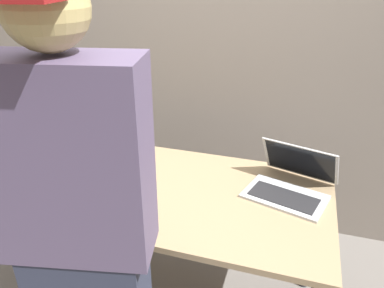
# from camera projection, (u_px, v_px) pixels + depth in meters

# --- Properties ---
(desk) EXTENTS (1.48, 0.80, 0.75)m
(desk) POSITION_uv_depth(u_px,v_px,m) (173.00, 205.00, 1.79)
(desk) COLOR #9E8460
(desk) RESTS_ON ground
(laptop) EXTENTS (0.44, 0.43, 0.22)m
(laptop) POSITION_uv_depth(u_px,v_px,m) (291.00, 182.00, 1.71)
(laptop) COLOR #B7BABC
(laptop) RESTS_ON desk
(beer_bottle_green) EXTENTS (0.07, 0.07, 0.33)m
(beer_bottle_green) POSITION_uv_depth(u_px,v_px,m) (89.00, 143.00, 1.90)
(beer_bottle_green) COLOR #333333
(beer_bottle_green) RESTS_ON desk
(beer_bottle_brown) EXTENTS (0.07, 0.07, 0.32)m
(beer_bottle_brown) POSITION_uv_depth(u_px,v_px,m) (71.00, 147.00, 1.87)
(beer_bottle_brown) COLOR #472B14
(beer_bottle_brown) RESTS_ON desk
(beer_bottle_dark) EXTENTS (0.07, 0.07, 0.30)m
(beer_bottle_dark) POSITION_uv_depth(u_px,v_px,m) (55.00, 151.00, 1.85)
(beer_bottle_dark) COLOR brown
(beer_bottle_dark) RESTS_ON desk
(person_figure) EXTENTS (0.44, 0.31, 1.75)m
(person_figure) POSITION_uv_depth(u_px,v_px,m) (86.00, 260.00, 1.10)
(person_figure) COLOR #2D3347
(person_figure) RESTS_ON ground
(back_wall) EXTENTS (6.00, 0.10, 2.60)m
(back_wall) POSITION_uv_depth(u_px,v_px,m) (222.00, 38.00, 2.33)
(back_wall) COLOR gray
(back_wall) RESTS_ON ground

